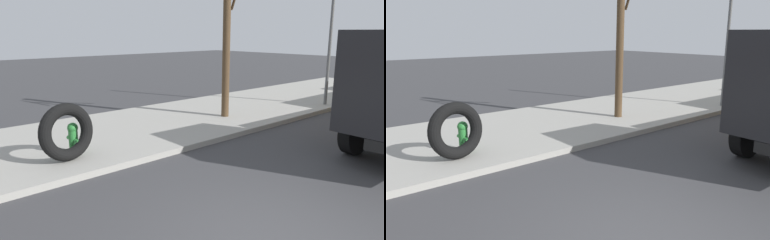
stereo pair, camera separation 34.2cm
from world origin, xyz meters
TOP-DOWN VIEW (x-y plane):
  - sidewalk_curb at (0.00, 6.50)m, footprint 36.00×5.00m
  - fire_hydrant at (-0.46, 5.24)m, footprint 0.24×0.55m
  - loose_tire at (-0.73, 4.95)m, footprint 1.33×0.52m
  - bare_tree at (5.15, 5.67)m, footprint 1.10×1.09m
  - street_light_pole at (9.66, 4.48)m, footprint 0.12×0.12m

SIDE VIEW (x-z plane):
  - sidewalk_curb at x=0.00m, z-range 0.00..0.15m
  - fire_hydrant at x=-0.46m, z-range 0.17..0.94m
  - loose_tire at x=-0.73m, z-range 0.15..1.46m
  - bare_tree at x=5.15m, z-range 0.31..5.91m
  - street_light_pole at x=9.66m, z-range 0.15..6.26m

